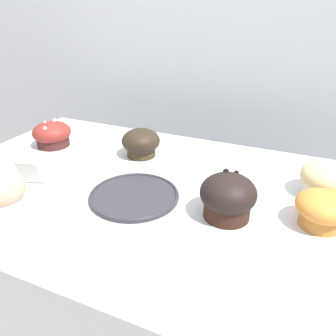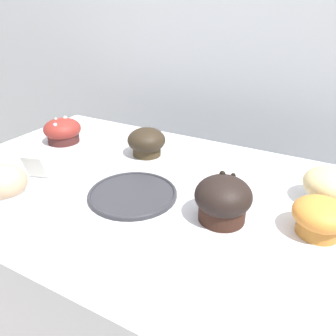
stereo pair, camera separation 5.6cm
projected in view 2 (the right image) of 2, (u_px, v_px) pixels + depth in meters
wall_back at (232, 114)px, 1.21m from camera, size 3.20×0.10×1.80m
display_counter at (150, 321)px, 0.94m from camera, size 1.00×0.64×0.90m
muffin_front_center at (223, 200)px, 0.60m from camera, size 0.11×0.11×0.09m
muffin_back_left at (63, 131)px, 0.95m from camera, size 0.11×0.11×0.07m
muffin_back_right at (5, 185)px, 0.65m from camera, size 0.09×0.09×0.08m
muffin_front_left at (329, 187)px, 0.66m from camera, size 0.10×0.10×0.07m
muffin_front_right at (147, 142)px, 0.87m from camera, size 0.10×0.10×0.07m
muffin_back_center at (320, 217)px, 0.57m from camera, size 0.10×0.10×0.07m
serving_plate at (132, 193)px, 0.70m from camera, size 0.19×0.19×0.01m
price_card at (37, 165)px, 0.75m from camera, size 0.06×0.05×0.06m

